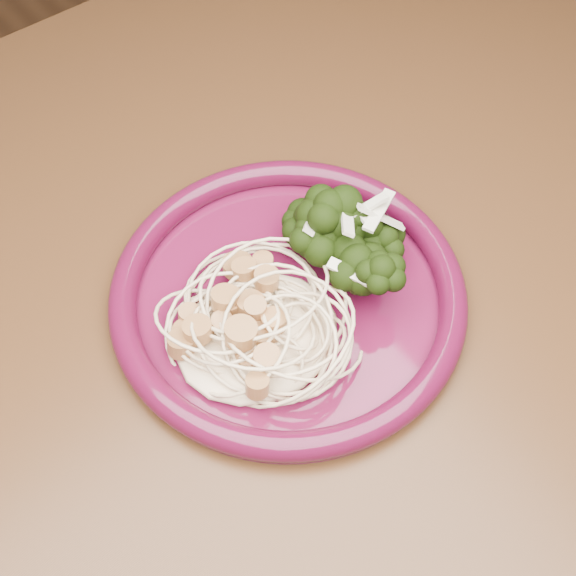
{
  "coord_description": "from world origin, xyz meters",
  "views": [
    {
      "loc": [
        -0.31,
        -0.33,
        1.28
      ],
      "look_at": [
        -0.09,
        -0.05,
        0.77
      ],
      "focal_mm": 50.0,
      "sensor_mm": 36.0,
      "label": 1
    }
  ],
  "objects": [
    {
      "name": "dining_table",
      "position": [
        0.0,
        0.0,
        0.65
      ],
      "size": [
        1.2,
        0.8,
        0.75
      ],
      "color": "#472814",
      "rests_on": "ground"
    },
    {
      "name": "dinner_plate",
      "position": [
        -0.09,
        -0.05,
        0.76
      ],
      "size": [
        0.36,
        0.36,
        0.02
      ],
      "rotation": [
        0.0,
        0.0,
        0.37
      ],
      "color": "#4C0C27",
      "rests_on": "dining_table"
    },
    {
      "name": "spaghetti_pile",
      "position": [
        -0.13,
        -0.06,
        0.77
      ],
      "size": [
        0.16,
        0.15,
        0.03
      ],
      "primitive_type": "ellipsoid",
      "rotation": [
        0.0,
        0.0,
        0.37
      ],
      "color": "beige",
      "rests_on": "dinner_plate"
    },
    {
      "name": "scallop_cluster",
      "position": [
        -0.13,
        -0.06,
        0.81
      ],
      "size": [
        0.16,
        0.16,
        0.04
      ],
      "primitive_type": null,
      "rotation": [
        0.0,
        0.0,
        0.37
      ],
      "color": "#B57D46",
      "rests_on": "spaghetti_pile"
    },
    {
      "name": "broccoli_pile",
      "position": [
        -0.04,
        -0.03,
        0.78
      ],
      "size": [
        0.14,
        0.18,
        0.05
      ],
      "primitive_type": "ellipsoid",
      "rotation": [
        0.0,
        0.0,
        0.37
      ],
      "color": "black",
      "rests_on": "dinner_plate"
    },
    {
      "name": "onion_garnish",
      "position": [
        -0.04,
        -0.03,
        0.82
      ],
      "size": [
        0.1,
        0.12,
        0.05
      ],
      "primitive_type": null,
      "rotation": [
        0.0,
        0.0,
        0.37
      ],
      "color": "beige",
      "rests_on": "broccoli_pile"
    }
  ]
}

